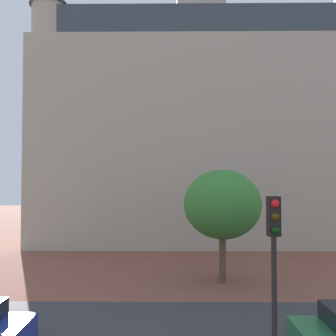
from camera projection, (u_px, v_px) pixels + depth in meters
ground_plane at (168, 333)px, 12.43m from camera, size 120.00×120.00×0.00m
street_asphalt_strip at (168, 335)px, 12.29m from camera, size 120.00×6.66×0.00m
landmark_building at (198, 127)px, 32.10m from camera, size 27.74×10.96×33.16m
traffic_light_pole at (274, 264)px, 7.99m from camera, size 0.28×0.34×5.02m
tree_curb_far at (222, 204)px, 18.66m from camera, size 4.05×4.05×5.92m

